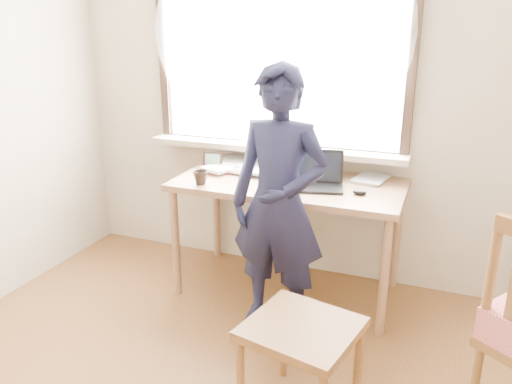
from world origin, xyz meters
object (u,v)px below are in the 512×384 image
at_px(mug_white, 279,165).
at_px(work_chair, 301,339).
at_px(laptop, 317,178).
at_px(person, 279,204).
at_px(desk, 289,193).
at_px(mug_dark, 201,178).

bearing_deg(mug_white, work_chair, -66.95).
relative_size(laptop, mug_white, 3.06).
bearing_deg(mug_white, laptop, -36.17).
height_order(laptop, mug_white, laptop).
distance_m(laptop, person, 0.42).
relative_size(desk, laptop, 3.96).
height_order(laptop, person, person).
height_order(mug_white, person, person).
distance_m(desk, person, 0.44).
bearing_deg(work_chair, mug_white, 113.05).
bearing_deg(work_chair, laptop, 101.80).
bearing_deg(work_chair, desk, 110.89).
bearing_deg(person, work_chair, -59.01).
bearing_deg(work_chair, person, 117.11).
bearing_deg(desk, laptop, -10.04).
xyz_separation_m(work_chair, person, (-0.34, 0.66, 0.38)).
xyz_separation_m(mug_white, work_chair, (0.55, -1.30, -0.43)).
bearing_deg(laptop, mug_white, 143.83).
relative_size(mug_white, work_chair, 0.22).
bearing_deg(mug_dark, laptop, 18.02).
relative_size(work_chair, person, 0.35).
bearing_deg(mug_dark, person, -16.08).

